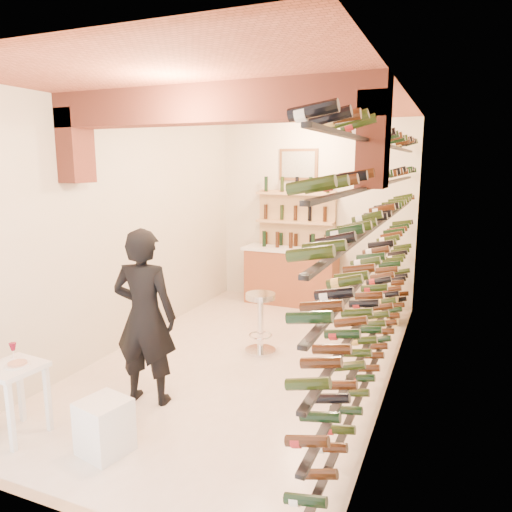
{
  "coord_description": "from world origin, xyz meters",
  "views": [
    {
      "loc": [
        2.32,
        -5.27,
        2.45
      ],
      "look_at": [
        0.0,
        0.3,
        1.3
      ],
      "focal_mm": 33.74,
      "sensor_mm": 36.0,
      "label": 1
    }
  ],
  "objects_px": {
    "wine_rack": "(375,249)",
    "back_counter": "(291,274)",
    "chrome_barstool": "(260,318)",
    "white_stool": "(104,427)",
    "tasting_table": "(14,378)",
    "person": "(145,317)",
    "crate_lower": "(380,312)"
  },
  "relations": [
    {
      "from": "wine_rack",
      "to": "person",
      "type": "xyz_separation_m",
      "value": [
        -2.07,
        -1.36,
        -0.63
      ]
    },
    {
      "from": "back_counter",
      "to": "white_stool",
      "type": "height_order",
      "value": "back_counter"
    },
    {
      "from": "person",
      "to": "white_stool",
      "type": "bearing_deg",
      "value": 93.68
    },
    {
      "from": "tasting_table",
      "to": "crate_lower",
      "type": "height_order",
      "value": "tasting_table"
    },
    {
      "from": "back_counter",
      "to": "crate_lower",
      "type": "relative_size",
      "value": 3.21
    },
    {
      "from": "tasting_table",
      "to": "white_stool",
      "type": "relative_size",
      "value": 1.74
    },
    {
      "from": "wine_rack",
      "to": "chrome_barstool",
      "type": "bearing_deg",
      "value": 167.27
    },
    {
      "from": "back_counter",
      "to": "white_stool",
      "type": "distance_m",
      "value": 4.94
    },
    {
      "from": "tasting_table",
      "to": "back_counter",
      "type": "bearing_deg",
      "value": 84.17
    },
    {
      "from": "white_stool",
      "to": "back_counter",
      "type": "bearing_deg",
      "value": 89.6
    },
    {
      "from": "back_counter",
      "to": "tasting_table",
      "type": "relative_size",
      "value": 2.06
    },
    {
      "from": "tasting_table",
      "to": "chrome_barstool",
      "type": "xyz_separation_m",
      "value": [
        1.3,
        2.71,
        -0.09
      ]
    },
    {
      "from": "tasting_table",
      "to": "person",
      "type": "distance_m",
      "value": 1.29
    },
    {
      "from": "tasting_table",
      "to": "white_stool",
      "type": "bearing_deg",
      "value": 10.68
    },
    {
      "from": "white_stool",
      "to": "crate_lower",
      "type": "relative_size",
      "value": 0.9
    },
    {
      "from": "white_stool",
      "to": "wine_rack",
      "type": "bearing_deg",
      "value": 50.79
    },
    {
      "from": "wine_rack",
      "to": "chrome_barstool",
      "type": "relative_size",
      "value": 7.12
    },
    {
      "from": "person",
      "to": "crate_lower",
      "type": "bearing_deg",
      "value": -126.64
    },
    {
      "from": "wine_rack",
      "to": "person",
      "type": "relative_size",
      "value": 3.1
    },
    {
      "from": "tasting_table",
      "to": "wine_rack",
      "type": "bearing_deg",
      "value": 45.42
    },
    {
      "from": "wine_rack",
      "to": "back_counter",
      "type": "height_order",
      "value": "wine_rack"
    },
    {
      "from": "chrome_barstool",
      "to": "tasting_table",
      "type": "bearing_deg",
      "value": -115.61
    },
    {
      "from": "crate_lower",
      "to": "white_stool",
      "type": "bearing_deg",
      "value": -110.33
    },
    {
      "from": "back_counter",
      "to": "crate_lower",
      "type": "xyz_separation_m",
      "value": [
        1.63,
        -0.45,
        -0.37
      ]
    },
    {
      "from": "tasting_table",
      "to": "chrome_barstool",
      "type": "relative_size",
      "value": 1.03
    },
    {
      "from": "chrome_barstool",
      "to": "white_stool",
      "type": "bearing_deg",
      "value": -98.32
    },
    {
      "from": "white_stool",
      "to": "person",
      "type": "xyz_separation_m",
      "value": [
        -0.21,
        0.92,
        0.68
      ]
    },
    {
      "from": "person",
      "to": "chrome_barstool",
      "type": "relative_size",
      "value": 2.3
    },
    {
      "from": "back_counter",
      "to": "chrome_barstool",
      "type": "height_order",
      "value": "back_counter"
    },
    {
      "from": "white_stool",
      "to": "chrome_barstool",
      "type": "height_order",
      "value": "chrome_barstool"
    },
    {
      "from": "crate_lower",
      "to": "chrome_barstool",
      "type": "bearing_deg",
      "value": -124.43
    },
    {
      "from": "tasting_table",
      "to": "white_stool",
      "type": "xyz_separation_m",
      "value": [
        0.92,
        0.09,
        -0.32
      ]
    }
  ]
}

